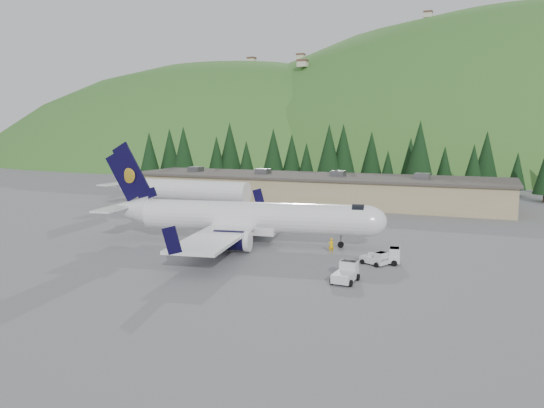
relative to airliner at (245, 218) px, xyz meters
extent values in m
plane|color=#5C5C61|center=(1.00, 0.17, -3.07)|extent=(600.00, 600.00, 0.00)
cylinder|color=white|center=(1.00, 0.17, 0.15)|extent=(26.77, 7.98, 3.57)
ellipsoid|color=white|center=(14.09, 2.40, 0.15)|extent=(5.17, 4.29, 3.57)
cylinder|color=black|center=(13.15, 2.24, 0.58)|extent=(1.80, 3.12, 2.94)
cone|color=white|center=(-14.89, -2.54, 0.53)|extent=(6.21, 4.47, 3.57)
cube|color=white|center=(0.07, 0.01, -1.34)|extent=(7.99, 4.27, 0.95)
cube|color=white|center=(-0.87, -0.15, -0.79)|extent=(10.56, 32.66, 0.33)
cube|color=black|center=(-4.98, 15.50, 0.44)|extent=(1.92, 0.46, 2.72)
cube|color=black|center=(0.44, -16.28, 0.44)|extent=(1.92, 0.46, 2.72)
cylinder|color=black|center=(-0.86, 5.43, -1.60)|extent=(4.29, 2.82, 2.18)
cylinder|color=white|center=(0.92, 5.74, -1.60)|extent=(0.95, 2.38, 2.31)
cube|color=white|center=(-0.86, 5.43, -1.08)|extent=(2.10, 0.58, 0.85)
cylinder|color=black|center=(0.99, -5.41, -1.60)|extent=(4.29, 2.82, 2.18)
cylinder|color=white|center=(2.77, -5.11, -1.60)|extent=(0.95, 2.38, 2.31)
cube|color=white|center=(0.99, -5.41, -1.08)|extent=(2.10, 0.58, 0.85)
cube|color=black|center=(-14.70, -2.51, 4.97)|extent=(5.83, 1.27, 6.96)
ellipsoid|color=gold|center=(-14.55, -2.29, 4.78)|extent=(1.88, 0.48, 1.88)
ellipsoid|color=gold|center=(-14.48, -2.66, 4.78)|extent=(1.88, 0.48, 1.88)
cube|color=black|center=(-12.27, -2.09, 2.51)|extent=(2.62, 0.67, 1.88)
cube|color=white|center=(-15.36, -2.62, 1.01)|extent=(4.42, 12.10, 0.21)
cylinder|color=slate|center=(11.28, 1.92, -2.22)|extent=(0.22, 0.22, 1.71)
cylinder|color=black|center=(11.28, 1.92, -2.71)|extent=(0.75, 0.38, 0.72)
cylinder|color=slate|center=(-2.23, 2.22, -2.12)|extent=(0.26, 0.26, 1.90)
cylinder|color=black|center=(-1.86, 2.28, -2.55)|extent=(1.08, 0.50, 1.04)
cylinder|color=black|center=(-2.61, 2.15, -2.55)|extent=(1.08, 0.50, 1.04)
cylinder|color=slate|center=(-1.37, -2.83, -2.12)|extent=(0.26, 0.26, 1.90)
cylinder|color=black|center=(-1.00, -2.77, -2.55)|extent=(1.08, 0.50, 1.04)
cylinder|color=black|center=(-1.75, -2.89, -2.55)|extent=(1.08, 0.50, 1.04)
cylinder|color=white|center=(-21.00, 22.17, 0.13)|extent=(22.00, 3.60, 3.60)
cone|color=white|center=(-35.00, 22.17, 0.33)|extent=(5.00, 3.60, 3.60)
cube|color=black|center=(-34.00, 22.17, 4.93)|extent=(5.82, 0.28, 6.89)
cube|color=white|center=(-35.00, 22.17, 0.93)|extent=(2.40, 11.00, 0.20)
cube|color=silver|center=(17.20, -3.63, -2.49)|extent=(3.37, 2.07, 0.74)
cube|color=silver|center=(18.24, -3.46, -1.86)|extent=(1.28, 1.63, 0.95)
cube|color=black|center=(18.24, -3.46, -1.44)|extent=(1.16, 1.50, 0.11)
cylinder|color=black|center=(18.11, -2.63, -2.77)|extent=(0.62, 0.32, 0.59)
cylinder|color=black|center=(18.38, -4.29, -2.77)|extent=(0.62, 0.32, 0.59)
cylinder|color=black|center=(16.03, -2.97, -2.77)|extent=(0.62, 0.32, 0.59)
cylinder|color=black|center=(16.30, -4.63, -2.77)|extent=(0.62, 0.32, 0.59)
cube|color=silver|center=(16.36, -4.38, -2.59)|extent=(2.94, 2.34, 0.61)
cube|color=silver|center=(17.15, -4.76, -2.06)|extent=(1.33, 1.49, 0.79)
cube|color=black|center=(17.15, -4.76, -1.71)|extent=(1.21, 1.37, 0.09)
cylinder|color=black|center=(17.46, -4.13, -2.82)|extent=(0.53, 0.39, 0.49)
cylinder|color=black|center=(16.84, -5.39, -2.82)|extent=(0.53, 0.39, 0.49)
cylinder|color=black|center=(15.88, -3.36, -2.82)|extent=(0.53, 0.39, 0.49)
cylinder|color=black|center=(15.27, -4.62, -2.82)|extent=(0.53, 0.39, 0.49)
cube|color=silver|center=(15.30, -11.67, -2.48)|extent=(1.80, 3.30, 0.75)
cube|color=silver|center=(15.36, -10.60, -1.84)|extent=(1.56, 1.16, 0.96)
cube|color=black|center=(15.36, -10.60, -1.41)|extent=(1.45, 1.05, 0.11)
cylinder|color=black|center=(14.51, -10.55, -2.77)|extent=(0.27, 0.61, 0.60)
cylinder|color=black|center=(16.22, -10.65, -2.77)|extent=(0.27, 0.61, 0.60)
cylinder|color=black|center=(14.38, -12.68, -2.77)|extent=(0.27, 0.61, 0.60)
cylinder|color=black|center=(16.09, -12.79, -2.77)|extent=(0.27, 0.61, 0.60)
cube|color=tan|center=(-4.00, 38.17, -0.67)|extent=(70.00, 16.00, 4.80)
cube|color=#47423D|center=(-4.00, 38.17, 1.88)|extent=(71.00, 17.00, 0.40)
cube|color=slate|center=(-29.00, 38.17, 2.53)|extent=(2.50, 2.50, 1.00)
cube|color=slate|center=(-14.00, 38.17, 2.53)|extent=(2.50, 2.50, 1.00)
cube|color=slate|center=(1.00, 38.17, 2.53)|extent=(2.50, 2.50, 1.00)
cube|color=slate|center=(16.00, 38.17, 2.53)|extent=(2.50, 2.50, 1.00)
imported|color=#FABB03|center=(10.99, -1.08, -2.24)|extent=(0.72, 0.69, 1.66)
cone|color=black|center=(-59.28, 65.07, 2.69)|extent=(4.23, 4.23, 8.64)
cone|color=black|center=(-53.92, 57.55, 4.45)|extent=(5.52, 5.52, 11.29)
cone|color=black|center=(-50.74, 62.08, 4.98)|extent=(5.90, 5.90, 12.07)
cone|color=black|center=(-45.78, 60.43, 1.88)|extent=(3.63, 3.63, 7.43)
cone|color=black|center=(-41.74, 54.27, 5.22)|extent=(6.08, 6.08, 12.43)
cone|color=black|center=(-36.36, 60.94, 3.87)|extent=(5.09, 5.09, 10.41)
cone|color=black|center=(-33.95, 63.47, 5.80)|extent=(6.51, 6.51, 13.31)
cone|color=black|center=(-28.18, 60.90, 3.25)|extent=(4.63, 4.63, 9.48)
cone|color=black|center=(-23.41, 66.52, 2.08)|extent=(3.78, 3.78, 7.73)
cone|color=black|center=(-20.85, 60.29, 4.93)|extent=(5.87, 5.87, 12.01)
cone|color=black|center=(-16.78, 61.89, 4.21)|extent=(5.34, 5.34, 10.92)
cone|color=black|center=(-12.68, 60.60, 3.05)|extent=(4.48, 4.48, 9.17)
cone|color=black|center=(-6.41, 57.54, 5.45)|extent=(6.25, 6.25, 12.79)
cone|color=black|center=(-3.69, 59.50, 5.48)|extent=(6.27, 6.27, 12.82)
cone|color=black|center=(1.75, 63.75, 4.53)|extent=(5.58, 5.58, 11.41)
cone|color=black|center=(5.86, 61.87, 2.16)|extent=(3.84, 3.84, 7.85)
cone|color=black|center=(10.56, 62.73, 3.79)|extent=(5.03, 5.03, 10.29)
cone|color=black|center=(13.19, 56.48, 5.80)|extent=(6.50, 6.50, 13.30)
cone|color=black|center=(17.85, 61.22, 2.79)|extent=(4.30, 4.30, 8.79)
cone|color=black|center=(23.63, 60.30, 3.08)|extent=(4.51, 4.51, 9.22)
cone|color=black|center=(25.93, 67.84, 4.60)|extent=(5.62, 5.62, 11.50)
cone|color=black|center=(32.03, 64.09, 2.09)|extent=(3.79, 3.79, 7.75)
ellipsoid|color=#286124|center=(-89.00, 170.17, -78.07)|extent=(336.00, 240.00, 240.00)
ellipsoid|color=#286124|center=(41.00, 200.17, -88.07)|extent=(420.00, 300.00, 300.00)
camera|label=1|loc=(26.58, -56.21, 10.18)|focal=35.00mm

